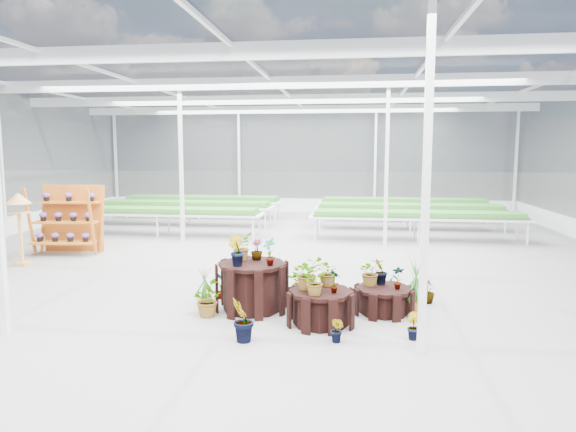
# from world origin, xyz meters

# --- Properties ---
(ground_plane) EXTENTS (24.00, 24.00, 0.00)m
(ground_plane) POSITION_xyz_m (0.00, 0.00, 0.00)
(ground_plane) COLOR gray
(ground_plane) RESTS_ON ground
(greenhouse_shell) EXTENTS (18.00, 24.00, 4.50)m
(greenhouse_shell) POSITION_xyz_m (0.00, 0.00, 2.25)
(greenhouse_shell) COLOR white
(greenhouse_shell) RESTS_ON ground
(steel_frame) EXTENTS (18.00, 24.00, 4.50)m
(steel_frame) POSITION_xyz_m (0.00, 0.00, 2.25)
(steel_frame) COLOR silver
(steel_frame) RESTS_ON ground
(nursery_benches) EXTENTS (16.00, 7.00, 0.84)m
(nursery_benches) POSITION_xyz_m (0.00, 7.20, 0.42)
(nursery_benches) COLOR silver
(nursery_benches) RESTS_ON ground
(plinth_tall) EXTENTS (1.58, 1.58, 0.82)m
(plinth_tall) POSITION_xyz_m (0.40, -2.43, 0.41)
(plinth_tall) COLOR black
(plinth_tall) RESTS_ON ground
(plinth_mid) EXTENTS (1.36, 1.36, 0.54)m
(plinth_mid) POSITION_xyz_m (1.60, -3.03, 0.27)
(plinth_mid) COLOR black
(plinth_mid) RESTS_ON ground
(plinth_low) EXTENTS (1.26, 1.26, 0.44)m
(plinth_low) POSITION_xyz_m (2.60, -2.33, 0.22)
(plinth_low) COLOR black
(plinth_low) RESTS_ON ground
(shelf_rack) EXTENTS (1.78, 1.06, 1.80)m
(shelf_rack) POSITION_xyz_m (-5.35, 1.71, 0.90)
(shelf_rack) COLOR #AA5516
(shelf_rack) RESTS_ON ground
(bird_table) EXTENTS (0.49, 0.49, 1.73)m
(bird_table) POSITION_xyz_m (-5.69, 0.29, 0.86)
(bird_table) COLOR #C48747
(bird_table) RESTS_ON ground
(nursery_plants) EXTENTS (4.14, 2.83, 1.32)m
(nursery_plants) POSITION_xyz_m (1.25, -2.50, 0.54)
(nursery_plants) COLOR #307228
(nursery_plants) RESTS_ON ground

